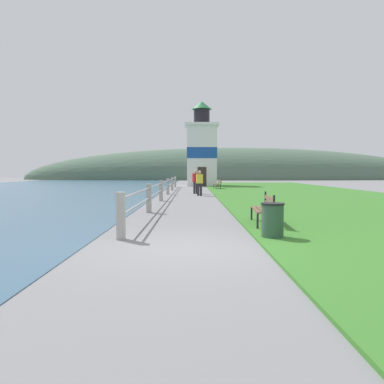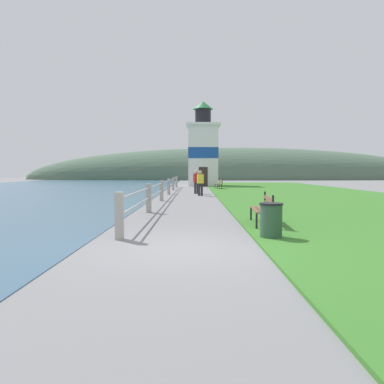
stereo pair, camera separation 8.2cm
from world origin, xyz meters
The scene contains 10 objects.
ground_plane centered at (0.00, 0.00, 0.00)m, with size 160.00×160.00×0.00m, color slate.
grass_verge centered at (7.58, 16.92, 0.03)m, with size 12.00×50.77×0.06m.
seawall_railing centered at (-1.48, 14.88, 0.64)m, with size 0.18×27.95×1.09m.
park_bench_near centered at (2.20, 3.09, 0.54)m, with size 0.59×1.82×0.94m.
park_bench_midway centered at (2.40, 24.76, 0.54)m, with size 0.57×1.63×0.94m.
lighthouse centered at (1.17, 32.49, 3.79)m, with size 3.54×3.54×8.96m.
person_strolling centered at (0.63, 16.31, 0.87)m, with size 0.43×0.28×1.61m.
person_by_railing centered at (0.39, 18.38, 0.90)m, with size 0.46×0.36×1.65m.
trash_bin centered at (1.98, 0.99, 0.42)m, with size 0.54×0.54×0.84m.
distant_hillside centered at (8.00, 63.85, 0.00)m, with size 80.00×16.00×12.00m.
Camera 1 is at (0.15, -7.50, 1.56)m, focal length 35.00 mm.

